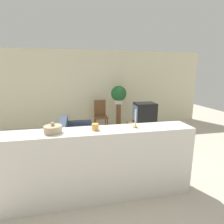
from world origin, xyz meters
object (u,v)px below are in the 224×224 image
Objects in this scene: television at (145,113)px; wooden_chair at (100,114)px; couch at (75,141)px; decorative_bowl at (53,129)px; potted_plant at (119,94)px.

wooden_chair is at bearing 135.72° from television.
couch is 7.59× the size of decorative_bowl.
couch is 2.12m from television.
potted_plant reaches higher than television.
couch is 1.84m from wooden_chair.
potted_plant reaches higher than decorative_bowl.
television is 1.24m from potted_plant.
television is at bearing -44.28° from wooden_chair.
wooden_chair is 3.61m from decorative_bowl.
couch is 1.87× the size of wooden_chair.
decorative_bowl is at bearing -108.19° from wooden_chair.
couch is at bearing -117.99° from wooden_chair.
potted_plant is at bearing -8.44° from wooden_chair.
couch is at bearing -166.25° from television.
wooden_chair is 4.06× the size of decorative_bowl.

